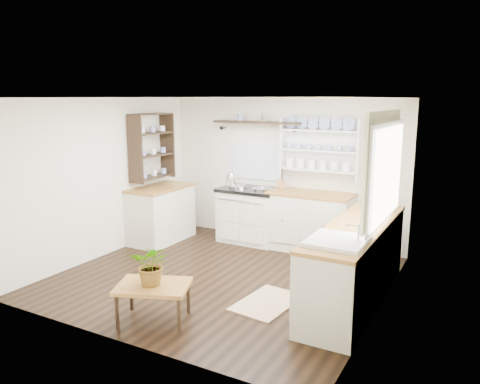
# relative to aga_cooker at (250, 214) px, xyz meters

# --- Properties ---
(floor) EXTENTS (4.00, 3.80, 0.01)m
(floor) POSITION_rel_aga_cooker_xyz_m (0.42, -1.57, -0.45)
(floor) COLOR black
(floor) RESTS_ON ground
(wall_back) EXTENTS (4.00, 0.02, 2.30)m
(wall_back) POSITION_rel_aga_cooker_xyz_m (0.42, 0.33, 0.70)
(wall_back) COLOR silver
(wall_back) RESTS_ON ground
(wall_right) EXTENTS (0.02, 3.80, 2.30)m
(wall_right) POSITION_rel_aga_cooker_xyz_m (2.42, -1.57, 0.70)
(wall_right) COLOR silver
(wall_right) RESTS_ON ground
(wall_left) EXTENTS (0.02, 3.80, 2.30)m
(wall_left) POSITION_rel_aga_cooker_xyz_m (-1.58, -1.57, 0.70)
(wall_left) COLOR silver
(wall_left) RESTS_ON ground
(ceiling) EXTENTS (4.00, 3.80, 0.01)m
(ceiling) POSITION_rel_aga_cooker_xyz_m (0.42, -1.57, 1.85)
(ceiling) COLOR white
(ceiling) RESTS_ON wall_back
(window) EXTENTS (0.08, 1.55, 1.22)m
(window) POSITION_rel_aga_cooker_xyz_m (2.36, -1.42, 1.12)
(window) COLOR white
(window) RESTS_ON wall_right
(aga_cooker) EXTENTS (0.98, 0.68, 0.91)m
(aga_cooker) POSITION_rel_aga_cooker_xyz_m (0.00, 0.00, 0.00)
(aga_cooker) COLOR #EFE4CF
(aga_cooker) RESTS_ON floor
(back_cabinets) EXTENTS (1.27, 0.63, 0.90)m
(back_cabinets) POSITION_rel_aga_cooker_xyz_m (1.02, 0.03, 0.01)
(back_cabinets) COLOR silver
(back_cabinets) RESTS_ON floor
(right_cabinets) EXTENTS (0.62, 2.43, 0.90)m
(right_cabinets) POSITION_rel_aga_cooker_xyz_m (2.12, -1.47, 0.01)
(right_cabinets) COLOR silver
(right_cabinets) RESTS_ON floor
(belfast_sink) EXTENTS (0.55, 0.60, 0.45)m
(belfast_sink) POSITION_rel_aga_cooker_xyz_m (2.12, -2.22, 0.35)
(belfast_sink) COLOR white
(belfast_sink) RESTS_ON right_cabinets
(left_cabinets) EXTENTS (0.62, 1.13, 0.90)m
(left_cabinets) POSITION_rel_aga_cooker_xyz_m (-1.28, -0.67, 0.01)
(left_cabinets) COLOR silver
(left_cabinets) RESTS_ON floor
(plate_rack) EXTENTS (1.20, 0.22, 0.90)m
(plate_rack) POSITION_rel_aga_cooker_xyz_m (1.07, 0.29, 1.11)
(plate_rack) COLOR white
(plate_rack) RESTS_ON wall_back
(high_shelf) EXTENTS (1.50, 0.29, 0.16)m
(high_shelf) POSITION_rel_aga_cooker_xyz_m (0.02, 0.21, 1.46)
(high_shelf) COLOR black
(high_shelf) RESTS_ON wall_back
(left_shelving) EXTENTS (0.28, 0.80, 1.05)m
(left_shelving) POSITION_rel_aga_cooker_xyz_m (-1.42, -0.67, 1.10)
(left_shelving) COLOR black
(left_shelving) RESTS_ON wall_left
(kettle) EXTENTS (0.17, 0.17, 0.21)m
(kettle) POSITION_rel_aga_cooker_xyz_m (-0.28, -0.12, 0.59)
(kettle) COLOR silver
(kettle) RESTS_ON aga_cooker
(utensil_crock) EXTENTS (0.11, 0.11, 0.13)m
(utensil_crock) POSITION_rel_aga_cooker_xyz_m (0.49, 0.11, 0.53)
(utensil_crock) COLOR #996338
(utensil_crock) RESTS_ON back_cabinets
(center_table) EXTENTS (0.88, 0.77, 0.40)m
(center_table) POSITION_rel_aga_cooker_xyz_m (0.41, -2.97, -0.09)
(center_table) COLOR brown
(center_table) RESTS_ON floor
(potted_plant) EXTENTS (0.50, 0.47, 0.44)m
(potted_plant) POSITION_rel_aga_cooker_xyz_m (0.41, -2.97, 0.17)
(potted_plant) COLOR #3F7233
(potted_plant) RESTS_ON center_table
(floor_rug) EXTENTS (0.64, 0.91, 0.02)m
(floor_rug) POSITION_rel_aga_cooker_xyz_m (1.27, -2.02, -0.44)
(floor_rug) COLOR #987E58
(floor_rug) RESTS_ON floor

